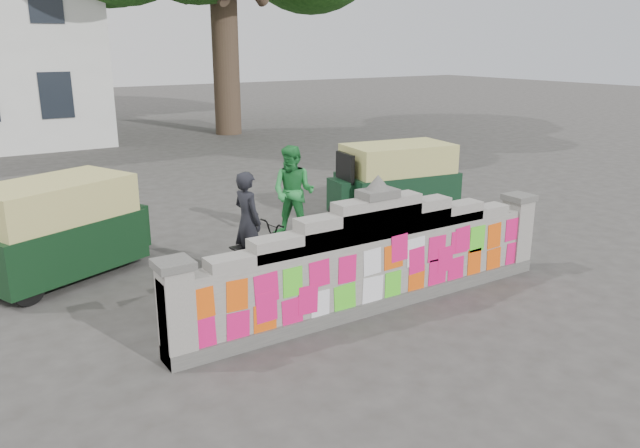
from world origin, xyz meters
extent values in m
plane|color=#383533|center=(0.00, 0.00, 0.00)|extent=(100.00, 100.00, 0.00)
cube|color=#4C4C49|center=(0.00, 0.00, 0.10)|extent=(6.40, 0.42, 0.20)
cube|color=gray|center=(0.00, 0.00, 0.60)|extent=(6.40, 0.32, 1.00)
cube|color=gray|center=(0.00, 0.00, 1.17)|extent=(5.20, 0.32, 0.14)
cube|color=gray|center=(0.00, 0.00, 1.24)|extent=(4.00, 0.32, 0.28)
cube|color=gray|center=(0.00, 0.00, 1.32)|extent=(2.60, 0.32, 0.44)
cube|color=gray|center=(0.00, 0.00, 1.39)|extent=(1.40, 0.32, 0.58)
cube|color=#4C4C49|center=(0.00, 0.00, 1.74)|extent=(0.55, 0.36, 0.12)
cone|color=#4C4C49|center=(0.00, 0.00, 1.90)|extent=(0.36, 0.36, 0.22)
cube|color=gray|center=(-3.02, 0.00, 0.62)|extent=(0.36, 0.40, 1.24)
cube|color=#4C4C49|center=(-3.02, 0.00, 1.28)|extent=(0.44, 0.44, 0.10)
cube|color=gray|center=(3.02, 0.00, 0.62)|extent=(0.36, 0.40, 1.24)
cube|color=#4C4C49|center=(3.02, 0.00, 1.28)|extent=(0.44, 0.44, 0.10)
cylinder|color=#38281E|center=(6.00, 18.00, 3.00)|extent=(1.10, 1.10, 6.00)
imported|color=black|center=(-1.10, 1.92, 0.47)|extent=(1.87, 0.88, 0.94)
imported|color=black|center=(-1.10, 1.92, 0.80)|extent=(0.46, 0.63, 1.60)
imported|color=#258A3C|center=(0.80, 3.70, 0.92)|extent=(1.10, 1.14, 1.85)
cube|color=black|center=(-3.63, 3.81, 0.59)|extent=(2.90, 2.27, 0.85)
cube|color=tan|center=(-3.63, 3.81, 1.33)|extent=(2.68, 2.14, 0.64)
cube|color=black|center=(-2.40, 4.33, 0.59)|extent=(0.78, 0.89, 0.75)
cube|color=black|center=(-2.40, 4.33, 1.23)|extent=(0.37, 0.72, 0.64)
cylinder|color=black|center=(-2.30, 4.37, 0.27)|extent=(0.54, 0.32, 0.53)
cylinder|color=black|center=(-4.28, 2.90, 0.27)|extent=(0.54, 0.32, 0.53)
cube|color=black|center=(3.56, 3.80, 0.58)|extent=(2.69, 1.72, 0.84)
cube|color=tan|center=(3.56, 3.80, 1.31)|extent=(2.48, 1.63, 0.63)
cube|color=black|center=(2.26, 3.99, 0.58)|extent=(0.63, 0.80, 0.74)
cube|color=black|center=(2.26, 3.99, 1.21)|extent=(0.19, 0.74, 0.63)
cylinder|color=black|center=(2.15, 4.01, 0.26)|extent=(0.54, 0.20, 0.53)
cylinder|color=black|center=(4.58, 4.24, 0.26)|extent=(0.54, 0.20, 0.53)
cylinder|color=black|center=(4.41, 3.09, 0.26)|extent=(0.54, 0.20, 0.53)
camera|label=1|loc=(-5.31, -6.71, 3.78)|focal=35.00mm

